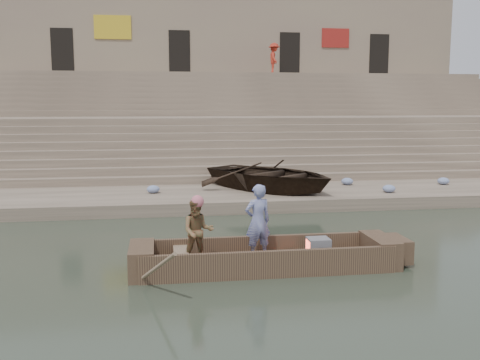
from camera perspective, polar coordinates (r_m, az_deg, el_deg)
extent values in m
plane|color=#283225|center=(11.45, 9.19, -9.62)|extent=(120.00, 120.00, 0.00)
cube|color=gray|center=(18.96, 1.85, -1.79)|extent=(32.00, 4.00, 0.40)
cube|color=gray|center=(26.17, -1.11, 3.61)|extent=(32.00, 3.00, 2.80)
cube|color=gray|center=(33.06, -2.70, 6.63)|extent=(32.00, 3.00, 5.20)
cube|color=gray|center=(21.13, 0.75, -0.35)|extent=(32.00, 0.50, 0.70)
cube|color=gray|center=(21.60, 0.53, 0.24)|extent=(32.00, 0.50, 1.00)
cube|color=gray|center=(22.07, 0.33, 0.80)|extent=(32.00, 0.50, 1.30)
cube|color=gray|center=(22.54, 0.13, 1.34)|extent=(32.00, 0.50, 1.60)
cube|color=gray|center=(23.01, -0.06, 1.86)|extent=(32.00, 0.50, 1.90)
cube|color=gray|center=(23.49, -0.24, 2.35)|extent=(32.00, 0.50, 2.20)
cube|color=gray|center=(23.97, -0.41, 2.83)|extent=(32.00, 0.50, 2.50)
cube|color=gray|center=(24.45, -0.58, 3.29)|extent=(32.00, 0.50, 2.80)
cube|color=gray|center=(27.89, -1.58, 4.19)|extent=(32.00, 0.50, 3.10)
cube|color=gray|center=(28.38, -1.70, 4.57)|extent=(32.00, 0.50, 3.40)
cube|color=gray|center=(28.87, -1.83, 4.92)|extent=(32.00, 0.50, 3.70)
cube|color=gray|center=(29.35, -1.94, 5.27)|extent=(32.00, 0.50, 4.00)
cube|color=gray|center=(29.84, -2.05, 5.61)|extent=(32.00, 0.50, 4.30)
cube|color=gray|center=(30.33, -2.16, 5.93)|extent=(32.00, 0.50, 4.60)
cube|color=gray|center=(30.82, -2.27, 6.24)|extent=(32.00, 0.50, 4.90)
cube|color=gray|center=(31.32, -2.37, 6.55)|extent=(32.00, 0.50, 5.20)
cube|color=gray|center=(37.09, -3.38, 11.43)|extent=(32.00, 5.00, 11.20)
cube|color=black|center=(35.02, -18.23, 12.88)|extent=(1.30, 0.18, 2.60)
cube|color=black|center=(34.59, -6.41, 13.29)|extent=(1.30, 0.18, 2.60)
cube|color=black|center=(35.56, 5.24, 13.16)|extent=(1.30, 0.18, 2.60)
cube|color=black|center=(37.44, 14.42, 12.69)|extent=(1.30, 0.18, 2.60)
cube|color=gold|center=(34.75, -13.30, 15.43)|extent=(2.20, 0.10, 1.40)
cube|color=maroon|center=(36.42, 10.03, 14.54)|extent=(1.80, 0.10, 1.20)
cube|color=brown|center=(11.53, 2.62, -8.82)|extent=(5.00, 1.30, 0.22)
cube|color=brown|center=(10.90, 3.27, -8.90)|extent=(5.20, 0.12, 0.56)
cube|color=brown|center=(12.07, 2.05, -7.20)|extent=(5.20, 0.12, 0.56)
cube|color=brown|center=(11.28, -10.32, -8.33)|extent=(0.50, 1.30, 0.60)
cube|color=brown|center=(12.22, 14.54, -7.18)|extent=(0.50, 1.30, 0.60)
cube|color=brown|center=(12.37, 16.26, -6.95)|extent=(0.35, 0.90, 0.50)
cube|color=#937A5B|center=(11.25, -6.23, -7.75)|extent=(0.30, 1.20, 0.08)
cylinder|color=#937A5B|center=(10.42, -9.63, -9.71)|extent=(1.03, 2.10, 1.36)
sphere|color=#D66A79|center=(10.88, -4.52, -2.29)|extent=(0.26, 0.26, 0.26)
imported|color=navy|center=(11.36, 1.89, -4.39)|extent=(0.65, 0.51, 1.58)
imported|color=#28793B|center=(11.01, -4.48, -5.43)|extent=(0.66, 0.51, 1.35)
cube|color=slate|center=(11.72, 8.26, -7.04)|extent=(0.46, 0.42, 0.40)
cube|color=#E5593F|center=(11.66, 7.27, -7.10)|extent=(0.04, 0.34, 0.32)
imported|color=#2D2116|center=(19.17, 3.23, 0.50)|extent=(6.00, 6.24, 1.05)
imported|color=#B42E1E|center=(33.66, 3.62, 12.67)|extent=(0.80, 1.26, 1.87)
ellipsoid|color=#3F5999|center=(20.79, 11.25, -0.14)|extent=(0.44, 0.44, 0.26)
ellipsoid|color=#3F5999|center=(18.78, -9.15, -0.97)|extent=(0.44, 0.44, 0.26)
ellipsoid|color=#3F5999|center=(21.89, 20.67, -0.10)|extent=(0.44, 0.44, 0.26)
ellipsoid|color=#3F5999|center=(19.36, 15.44, -0.88)|extent=(0.44, 0.44, 0.26)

